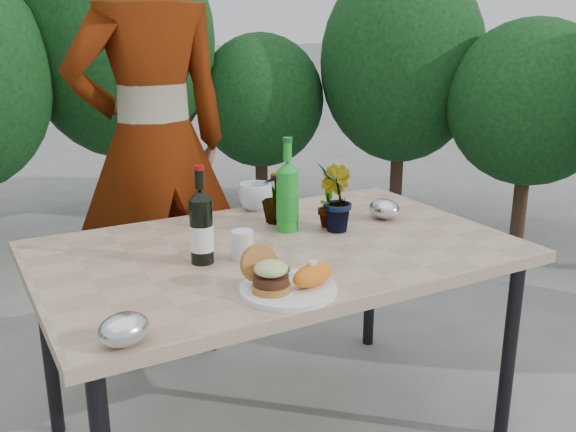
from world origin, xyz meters
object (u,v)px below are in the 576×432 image
person (154,145)px  dinner_plate (288,290)px  wine_bottle (201,228)px  patio_table (277,262)px

person → dinner_plate: bearing=88.3°
dinner_plate → wine_bottle: bearing=110.2°
patio_table → person: size_ratio=0.81×
patio_table → wine_bottle: wine_bottle is taller
wine_bottle → person: 0.84m
dinner_plate → patio_table: bearing=66.7°
dinner_plate → wine_bottle: size_ratio=0.88×
patio_table → dinner_plate: size_ratio=5.71×
patio_table → wine_bottle: (-0.28, -0.02, 0.17)m
wine_bottle → person: (0.12, 0.83, 0.12)m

